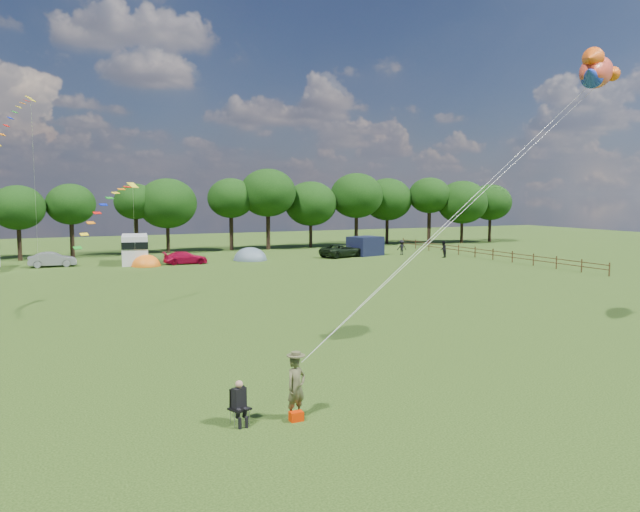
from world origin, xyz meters
name	(u,v)px	position (x,y,z in m)	size (l,w,h in m)	color
ground_plane	(406,377)	(0.00, 0.00, 0.00)	(180.00, 180.00, 0.00)	black
tree_line	(198,200)	(5.30, 54.99, 6.35)	(102.98, 10.98, 10.27)	black
fence	(484,252)	(32.00, 34.50, 0.70)	(0.12, 33.12, 1.20)	#472D19
car_b	(52,260)	(-11.38, 45.64, 0.72)	(1.53, 4.09, 1.44)	gray
car_c	(185,258)	(0.93, 42.75, 0.64)	(1.79, 4.25, 1.28)	#B1092F
car_d	(342,250)	(18.53, 42.35, 0.74)	(2.47, 5.46, 1.49)	black
campervan_c	(135,248)	(-3.62, 45.38, 1.56)	(3.34, 6.22, 2.90)	silver
tent_orange	(146,266)	(-3.00, 42.57, 0.02)	(2.89, 3.16, 2.26)	orange
tent_greyblue	(250,260)	(8.08, 43.58, 0.02)	(3.66, 4.01, 2.72)	slate
awning_navy	(365,246)	(21.84, 43.05, 1.09)	(3.48, 2.83, 2.18)	black
kite_flyer	(296,387)	(-5.54, -2.27, 1.00)	(0.73, 0.48, 2.00)	brown
camp_chair	(239,398)	(-7.33, -1.99, 0.83)	(0.71, 0.73, 1.38)	#99999E
kite_bag	(296,416)	(-5.64, -2.50, 0.15)	(0.42, 0.28, 0.30)	red
fish_kite	(595,71)	(10.97, 1.48, 12.72)	(4.17, 3.32, 2.29)	#ED462C
streamer_kite_a	(14,120)	(-13.85, 30.24, 12.34)	(3.31, 5.68, 5.79)	yellow
streamer_kite_b	(111,203)	(-8.58, 19.37, 6.53)	(4.29, 4.65, 3.79)	yellow
walker_a	(443,249)	(28.52, 37.19, 0.93)	(0.90, 0.56, 1.85)	black
walker_b	(402,247)	(26.00, 41.82, 0.87)	(1.12, 0.52, 1.74)	black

